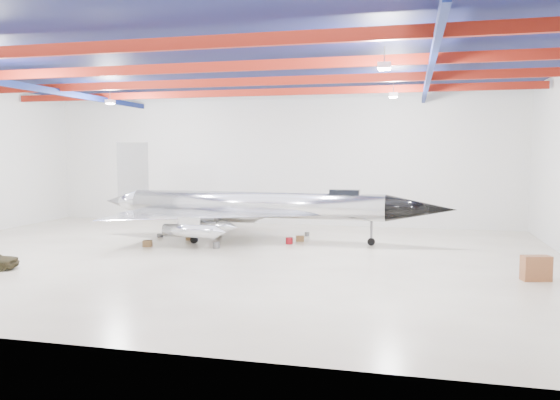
# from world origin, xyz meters

# --- Properties ---
(floor) EXTENTS (40.00, 40.00, 0.00)m
(floor) POSITION_xyz_m (0.00, 0.00, 0.00)
(floor) COLOR #B7A892
(floor) RESTS_ON ground
(wall_back) EXTENTS (40.00, 0.00, 40.00)m
(wall_back) POSITION_xyz_m (0.00, 15.00, 5.50)
(wall_back) COLOR silver
(wall_back) RESTS_ON floor
(ceiling) EXTENTS (40.00, 40.00, 0.00)m
(ceiling) POSITION_xyz_m (0.00, 0.00, 11.00)
(ceiling) COLOR #0A0F38
(ceiling) RESTS_ON wall_back
(ceiling_structure) EXTENTS (39.50, 29.50, 1.08)m
(ceiling_structure) POSITION_xyz_m (0.00, 0.00, 10.32)
(ceiling_structure) COLOR maroon
(ceiling_structure) RESTS_ON ceiling
(jet_aircraft) EXTENTS (24.83, 14.53, 6.77)m
(jet_aircraft) POSITION_xyz_m (0.74, 6.05, 2.22)
(jet_aircraft) COLOR silver
(jet_aircraft) RESTS_ON floor
(desk) EXTENTS (1.42, 0.95, 1.19)m
(desk) POSITION_xyz_m (17.03, -2.24, 0.60)
(desk) COLOR brown
(desk) RESTS_ON floor
(crate_ply) EXTENTS (0.65, 0.57, 0.39)m
(crate_ply) POSITION_xyz_m (-5.26, 2.06, 0.20)
(crate_ply) COLOR olive
(crate_ply) RESTS_ON floor
(engine_drum) EXTENTS (0.57, 0.57, 0.39)m
(engine_drum) POSITION_xyz_m (-0.71, 2.48, 0.20)
(engine_drum) COLOR #59595B
(engine_drum) RESTS_ON floor
(parts_bin) EXTENTS (0.63, 0.56, 0.37)m
(parts_bin) POSITION_xyz_m (3.90, 6.41, 0.19)
(parts_bin) COLOR olive
(parts_bin) RESTS_ON floor
(crate_small) EXTENTS (0.36, 0.29, 0.25)m
(crate_small) POSITION_xyz_m (-6.29, 5.97, 0.12)
(crate_small) COLOR #59595B
(crate_small) RESTS_ON floor
(tool_chest) EXTENTS (0.56, 0.56, 0.43)m
(tool_chest) POSITION_xyz_m (3.42, 5.20, 0.22)
(tool_chest) COLOR maroon
(tool_chest) RESTS_ON floor
(oil_barrel) EXTENTS (0.64, 0.56, 0.39)m
(oil_barrel) POSITION_xyz_m (-3.59, 5.11, 0.20)
(oil_barrel) COLOR olive
(oil_barrel) RESTS_ON floor
(spares_box) EXTENTS (0.43, 0.43, 0.31)m
(spares_box) POSITION_xyz_m (3.93, 8.80, 0.15)
(spares_box) COLOR #59595B
(spares_box) RESTS_ON floor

